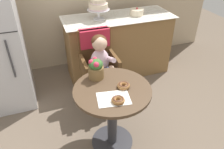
{
  "coord_description": "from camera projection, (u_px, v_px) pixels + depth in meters",
  "views": [
    {
      "loc": [
        -0.53,
        -1.5,
        1.95
      ],
      "look_at": [
        0.05,
        0.15,
        0.77
      ],
      "focal_mm": 35.48,
      "sensor_mm": 36.0,
      "label": 1
    }
  ],
  "objects": [
    {
      "name": "ground_plane",
      "position": [
        112.0,
        141.0,
        2.41
      ],
      "size": [
        8.0,
        8.0,
        0.0
      ],
      "primitive_type": "plane",
      "color": "#6B5B4C"
    },
    {
      "name": "round_layer_cake",
      "position": [
        137.0,
        12.0,
        3.11
      ],
      "size": [
        0.19,
        0.19,
        0.11
      ],
      "color": "beige",
      "rests_on": "display_counter"
    },
    {
      "name": "flower_vase",
      "position": [
        96.0,
        68.0,
        2.1
      ],
      "size": [
        0.15,
        0.15,
        0.21
      ],
      "color": "brown",
      "rests_on": "cafe_table"
    },
    {
      "name": "cafe_table",
      "position": [
        112.0,
        106.0,
        2.12
      ],
      "size": [
        0.72,
        0.72,
        0.72
      ],
      "color": "#4C3826",
      "rests_on": "ground"
    },
    {
      "name": "wicker_chair",
      "position": [
        97.0,
        56.0,
        2.67
      ],
      "size": [
        0.42,
        0.45,
        0.95
      ],
      "rotation": [
        0.0,
        0.0,
        -0.01
      ],
      "color": "brown",
      "rests_on": "ground"
    },
    {
      "name": "paper_napkin",
      "position": [
        114.0,
        98.0,
        1.89
      ],
      "size": [
        0.31,
        0.25,
        0.0
      ],
      "primitive_type": "cube",
      "rotation": [
        0.0,
        0.0,
        -0.16
      ],
      "color": "white",
      "rests_on": "cafe_table"
    },
    {
      "name": "donut_mid",
      "position": [
        124.0,
        85.0,
        2.01
      ],
      "size": [
        0.12,
        0.12,
        0.04
      ],
      "color": "#936033",
      "rests_on": "cafe_table"
    },
    {
      "name": "donut_front",
      "position": [
        118.0,
        100.0,
        1.84
      ],
      "size": [
        0.11,
        0.11,
        0.04
      ],
      "color": "#936033",
      "rests_on": "cafe_table"
    },
    {
      "name": "tiered_cake_stand",
      "position": [
        98.0,
        5.0,
        2.89
      ],
      "size": [
        0.3,
        0.3,
        0.28
      ],
      "color": "silver",
      "rests_on": "display_counter"
    },
    {
      "name": "display_counter",
      "position": [
        118.0,
        46.0,
        3.32
      ],
      "size": [
        1.56,
        0.62,
        0.9
      ],
      "color": "olive",
      "rests_on": "ground"
    },
    {
      "name": "seated_child",
      "position": [
        101.0,
        60.0,
        2.52
      ],
      "size": [
        0.27,
        0.32,
        0.73
      ],
      "color": "silver",
      "rests_on": "ground"
    }
  ]
}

